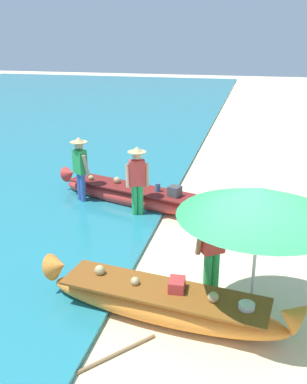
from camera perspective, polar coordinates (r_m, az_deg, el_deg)
ground_plane at (r=7.31m, az=12.94°, el=-16.17°), size 80.00×80.00×0.00m
boat_orange_foreground at (r=7.02m, az=1.25°, el=-14.28°), size 4.21×1.28×0.83m
boat_red_midground at (r=11.29m, az=-3.02°, el=-0.41°), size 4.35×1.88×0.80m
person_vendor_hatted at (r=10.29m, az=-2.14°, el=1.88°), size 0.59×0.44×1.79m
person_tourist_customer at (r=7.22m, az=7.71°, el=-7.23°), size 0.56×0.48×1.71m
person_vendor_assistant at (r=11.32m, az=-9.55°, el=3.36°), size 0.57×0.48×1.79m
patio_umbrella_large at (r=6.36m, az=13.73°, el=-1.36°), size 2.38×2.38×2.23m
paddle at (r=6.41m, az=-8.18°, el=-21.56°), size 1.24×1.41×0.05m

